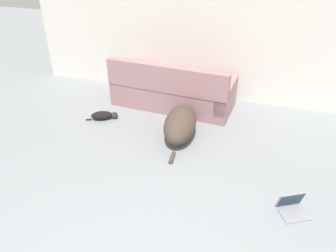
{
  "coord_description": "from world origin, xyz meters",
  "views": [
    {
      "loc": [
        0.69,
        -0.82,
        2.62
      ],
      "look_at": [
        -0.31,
        2.29,
        0.65
      ],
      "focal_mm": 35.0,
      "sensor_mm": 36.0,
      "label": 1
    }
  ],
  "objects_px": {
    "laptop_open": "(292,206)",
    "cat": "(104,115)",
    "couch": "(173,91)",
    "dog": "(181,123)"
  },
  "relations": [
    {
      "from": "laptop_open",
      "to": "dog",
      "type": "bearing_deg",
      "value": 115.85
    },
    {
      "from": "cat",
      "to": "dog",
      "type": "bearing_deg",
      "value": -30.78
    },
    {
      "from": "dog",
      "to": "laptop_open",
      "type": "relative_size",
      "value": 3.41
    },
    {
      "from": "couch",
      "to": "laptop_open",
      "type": "distance_m",
      "value": 2.78
    },
    {
      "from": "couch",
      "to": "dog",
      "type": "xyz_separation_m",
      "value": [
        0.4,
        -0.88,
        -0.06
      ]
    },
    {
      "from": "couch",
      "to": "cat",
      "type": "relative_size",
      "value": 4.27
    },
    {
      "from": "couch",
      "to": "cat",
      "type": "height_order",
      "value": "couch"
    },
    {
      "from": "couch",
      "to": "laptop_open",
      "type": "height_order",
      "value": "couch"
    },
    {
      "from": "laptop_open",
      "to": "cat",
      "type": "bearing_deg",
      "value": 128.33
    },
    {
      "from": "cat",
      "to": "laptop_open",
      "type": "bearing_deg",
      "value": -49.11
    }
  ]
}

